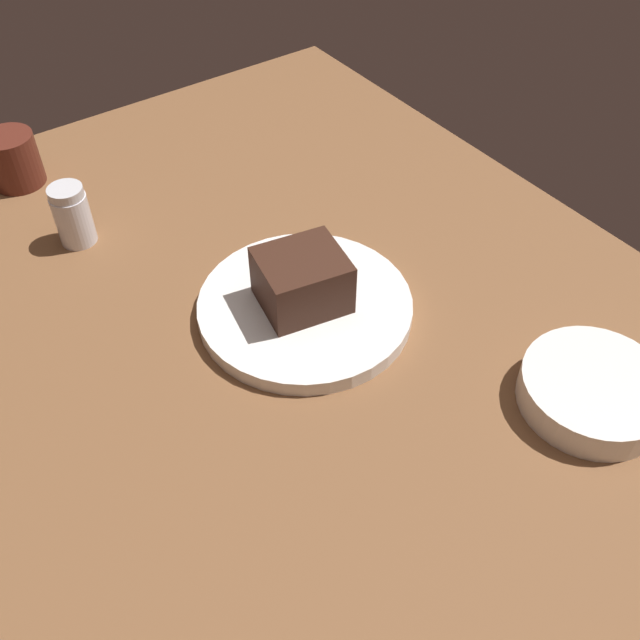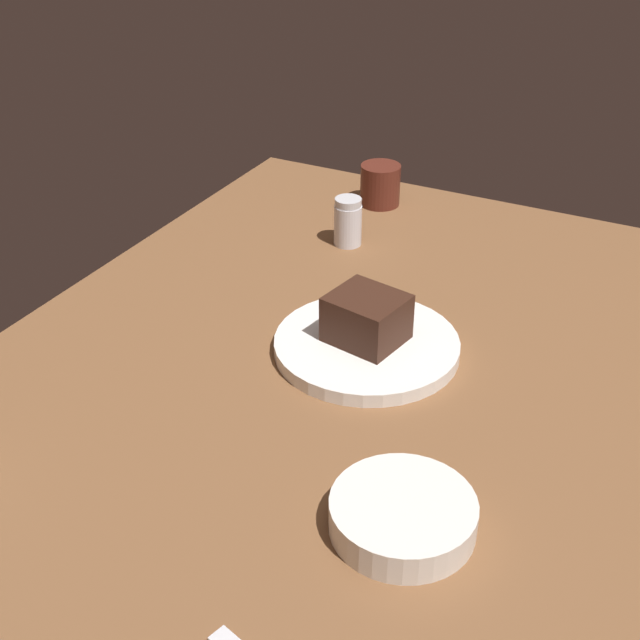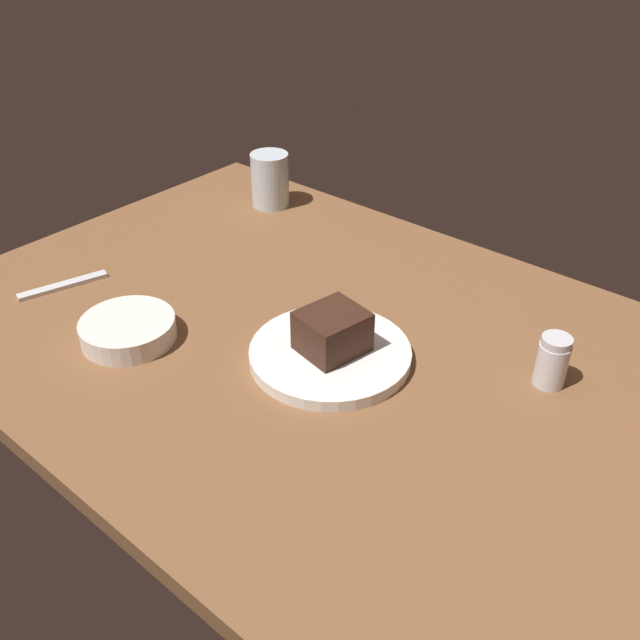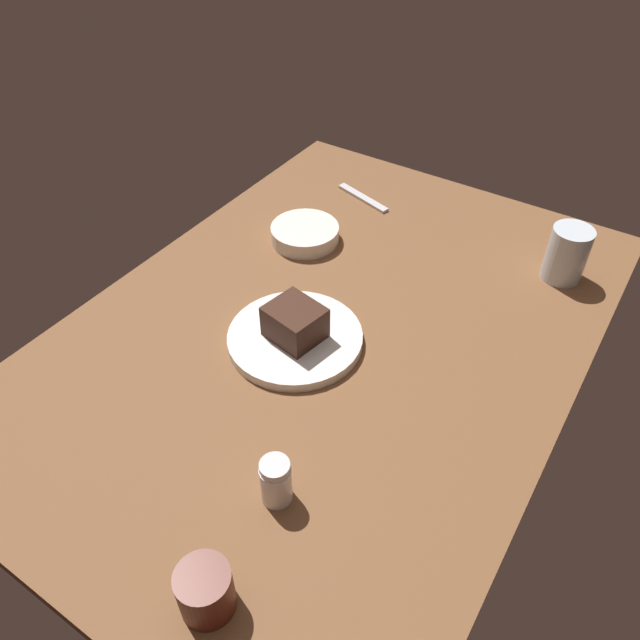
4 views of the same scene
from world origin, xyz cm
name	(u,v)px [view 1 (image 1 of 4)]	position (x,y,z in cm)	size (l,w,h in cm)	color
dining_table	(316,369)	(0.00, 0.00, 1.50)	(120.00, 84.00, 3.00)	brown
dessert_plate	(305,307)	(-6.37, 3.00, 3.91)	(23.60, 23.60, 1.82)	white
chocolate_cake_slice	(302,280)	(-6.53, 2.80, 7.90)	(7.99, 8.94, 6.15)	#381E14
salt_shaker	(72,215)	(-32.99, -12.45, 6.80)	(4.37, 4.37, 7.70)	silver
side_bowl	(593,391)	(20.11, 18.87, 4.69)	(14.33, 14.33, 3.38)	white
coffee_cup	(13,160)	(-49.38, -14.14, 6.52)	(6.82, 6.82, 7.05)	#562319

